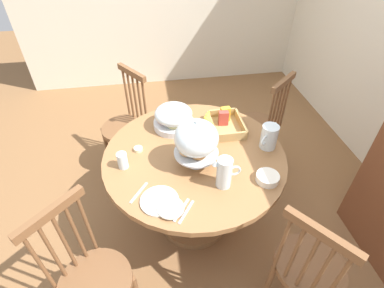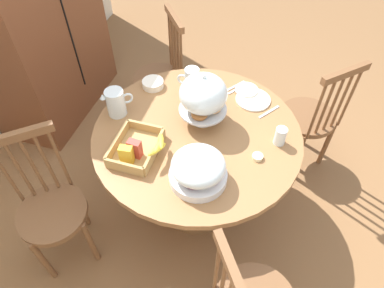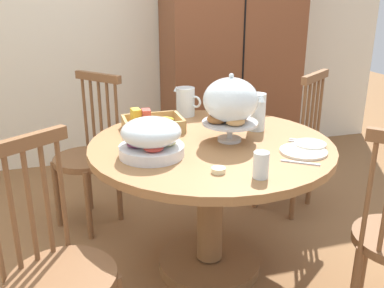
{
  "view_description": "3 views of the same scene",
  "coord_description": "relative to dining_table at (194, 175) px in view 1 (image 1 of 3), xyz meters",
  "views": [
    {
      "loc": [
        1.49,
        -0.25,
        2.05
      ],
      "look_at": [
        -0.05,
        0.01,
        0.74
      ],
      "focal_mm": 27.38,
      "sensor_mm": 36.0,
      "label": 1
    },
    {
      "loc": [
        -1.29,
        -0.37,
        2.21
      ],
      "look_at": [
        -0.05,
        0.01,
        0.74
      ],
      "focal_mm": 32.54,
      "sensor_mm": 36.0,
      "label": 2
    },
    {
      "loc": [
        -0.61,
        -1.91,
        1.46
      ],
      "look_at": [
        -0.05,
        0.01,
        0.74
      ],
      "focal_mm": 40.15,
      "sensor_mm": 36.0,
      "label": 3
    }
  ],
  "objects": [
    {
      "name": "dinner_fork",
      "position": [
        0.47,
        -0.12,
        0.21
      ],
      "size": [
        0.15,
        0.11,
        0.01
      ],
      "primitive_type": "cube",
      "rotation": [
        0.0,
        0.0,
        5.66
      ],
      "color": "silver",
      "rests_on": "dining_table"
    },
    {
      "name": "china_plate_small",
      "position": [
        0.44,
        -0.21,
        0.22
      ],
      "size": [
        0.15,
        0.15,
        0.01
      ],
      "primitive_type": "cylinder",
      "color": "white",
      "rests_on": "china_plate_large"
    },
    {
      "name": "ground_plane",
      "position": [
        -0.05,
        -0.01,
        -0.53
      ],
      "size": [
        10.0,
        10.0,
        0.0
      ],
      "primitive_type": "plane",
      "color": "brown"
    },
    {
      "name": "table_knife",
      "position": [
        0.45,
        -0.15,
        0.21
      ],
      "size": [
        0.15,
        0.11,
        0.01
      ],
      "primitive_type": "cube",
      "rotation": [
        0.0,
        0.0,
        5.66
      ],
      "color": "silver",
      "rests_on": "dining_table"
    },
    {
      "name": "soup_spoon",
      "position": [
        0.29,
        -0.38,
        0.21
      ],
      "size": [
        0.15,
        0.11,
        0.01
      ],
      "primitive_type": "cube",
      "rotation": [
        0.0,
        0.0,
        5.66
      ],
      "color": "silver",
      "rests_on": "dining_table"
    },
    {
      "name": "cereal_bowl",
      "position": [
        0.31,
        0.39,
        0.23
      ],
      "size": [
        0.14,
        0.14,
        0.04
      ],
      "primitive_type": "cylinder",
      "color": "white",
      "rests_on": "dining_table"
    },
    {
      "name": "china_plate_large",
      "position": [
        0.37,
        -0.26,
        0.21
      ],
      "size": [
        0.22,
        0.22,
        0.01
      ],
      "primitive_type": "cylinder",
      "color": "white",
      "rests_on": "dining_table"
    },
    {
      "name": "fruit_platter_covered",
      "position": [
        -0.32,
        -0.1,
        0.29
      ],
      "size": [
        0.3,
        0.3,
        0.18
      ],
      "color": "silver",
      "rests_on": "dining_table"
    },
    {
      "name": "cereal_basket",
      "position": [
        -0.25,
        0.26,
        0.25
      ],
      "size": [
        0.32,
        0.3,
        0.12
      ],
      "color": "tan",
      "rests_on": "dining_table"
    },
    {
      "name": "windsor_chair_near_window",
      "position": [
        -0.58,
        0.7,
        -0.08
      ],
      "size": [
        0.47,
        0.47,
        0.97
      ],
      "color": "brown",
      "rests_on": "ground_plane"
    },
    {
      "name": "windsor_chair_far_side",
      "position": [
        0.75,
        0.52,
        -0.08
      ],
      "size": [
        0.46,
        0.46,
        0.97
      ],
      "color": "brown",
      "rests_on": "ground_plane"
    },
    {
      "name": "dining_table",
      "position": [
        0.0,
        0.0,
        0.0
      ],
      "size": [
        1.22,
        1.22,
        0.74
      ],
      "color": "olive",
      "rests_on": "ground_plane"
    },
    {
      "name": "orange_juice_pitcher",
      "position": [
        0.3,
        0.12,
        0.3
      ],
      "size": [
        0.09,
        0.17,
        0.2
      ],
      "color": "silver",
      "rests_on": "dining_table"
    },
    {
      "name": "butter_dish",
      "position": [
        -0.09,
        -0.37,
        0.22
      ],
      "size": [
        0.06,
        0.06,
        0.02
      ],
      "primitive_type": "cylinder",
      "color": "beige",
      "rests_on": "dining_table"
    },
    {
      "name": "drinking_glass",
      "position": [
        0.05,
        -0.47,
        0.26
      ],
      "size": [
        0.06,
        0.06,
        0.11
      ],
      "primitive_type": "cylinder",
      "color": "silver",
      "rests_on": "dining_table"
    },
    {
      "name": "windsor_chair_facing_door",
      "position": [
        0.62,
        -0.67,
        -0.08
      ],
      "size": [
        0.47,
        0.47,
        0.97
      ],
      "color": "brown",
      "rests_on": "ground_plane"
    },
    {
      "name": "windsor_chair_by_cabinet",
      "position": [
        -0.76,
        -0.5,
        -0.08
      ],
      "size": [
        0.46,
        0.46,
        0.97
      ],
      "color": "brown",
      "rests_on": "ground_plane"
    },
    {
      "name": "milk_pitcher",
      "position": [
        0.01,
        0.51,
        0.29
      ],
      "size": [
        0.15,
        0.16,
        0.17
      ],
      "color": "silver",
      "rests_on": "dining_table"
    },
    {
      "name": "pastry_stand_with_dome",
      "position": [
        0.1,
        -0.0,
        0.41
      ],
      "size": [
        0.28,
        0.28,
        0.34
      ],
      "color": "silver",
      "rests_on": "dining_table"
    }
  ]
}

